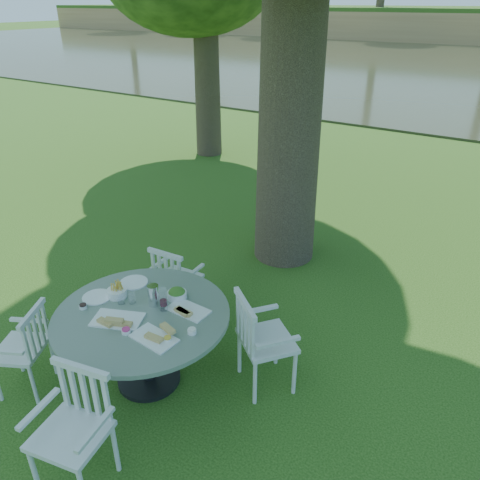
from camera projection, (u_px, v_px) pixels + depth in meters
ground at (230, 316)px, 5.11m from camera, size 140.00×140.00×0.00m
table at (143, 326)px, 3.98m from camera, size 1.48×1.48×0.74m
chair_ne at (257, 336)px, 3.96m from camera, size 0.63×0.63×0.92m
chair_nw at (173, 277)px, 4.89m from camera, size 0.45×0.42×0.83m
chair_sw at (28, 344)px, 3.96m from camera, size 0.54×0.55×0.82m
chair_se at (78, 419)px, 3.19m from camera, size 0.54×0.51×0.91m
tableware at (144, 303)px, 3.99m from camera, size 1.18×0.81×0.20m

